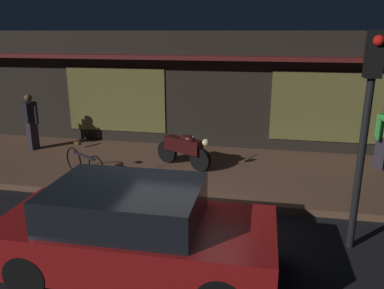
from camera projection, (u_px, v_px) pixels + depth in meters
ground_plane at (180, 229)px, 7.26m from camera, size 60.00×60.00×0.00m
sidewalk_slab at (205, 171)px, 10.06m from camera, size 18.00×4.00×0.15m
storefront_building at (222, 87)px, 12.75m from camera, size 18.00×3.30×3.60m
motorcycle at (184, 148)px, 10.02m from camera, size 1.58×0.91×0.97m
bicycle_parked at (85, 163)px, 9.31m from camera, size 1.43×0.91×0.91m
person_photographer at (31, 121)px, 11.42m from camera, size 0.61×0.43×1.67m
person_bystander at (384, 136)px, 9.76m from camera, size 0.50×0.49×1.67m
traffic_light_pole at (368, 105)px, 5.95m from camera, size 0.24×0.33×3.60m
parked_car_near at (134, 231)px, 5.76m from camera, size 4.11×1.81×1.42m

